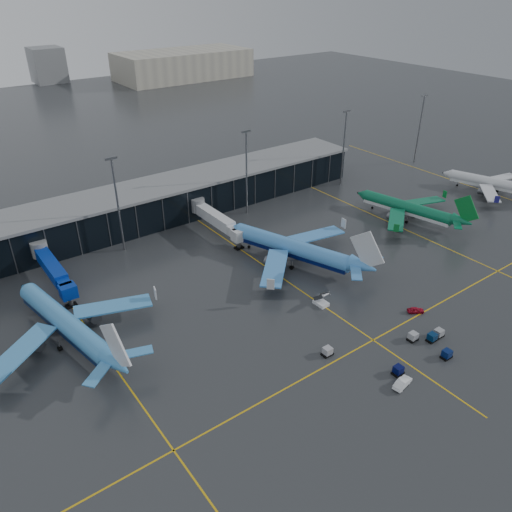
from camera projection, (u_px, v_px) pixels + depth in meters
ground at (287, 321)px, 105.46m from camera, size 600.00×600.00×0.00m
terminal_pier at (154, 203)px, 146.24m from camera, size 142.00×17.00×10.70m
jet_bridges at (53, 269)px, 115.34m from camera, size 94.00×27.50×7.20m
flood_masts at (187, 185)px, 136.25m from camera, size 203.00×0.50×25.50m
distant_hangars at (78, 73)px, 316.11m from camera, size 260.00×71.00×22.00m
taxi_lines at (291, 284)px, 118.03m from camera, size 220.00×120.00×0.02m
airliner_arkefly at (63, 312)px, 97.25m from camera, size 44.43×48.63×13.11m
airliner_klm_near at (291, 238)px, 123.96m from camera, size 51.13×54.37×13.50m
airliner_aer_lingus at (408, 201)px, 146.75m from camera, size 40.31×43.81×11.56m
airliner_ba at (494, 177)px, 164.25m from camera, size 42.27×45.10×11.30m
baggage_carts at (410, 347)px, 97.08m from camera, size 24.21×15.58×1.70m
mobile_airstair at (321, 302)px, 110.44m from camera, size 2.27×3.25×3.45m
service_van_red at (416, 310)px, 107.96m from camera, size 3.80×3.19×1.23m
service_van_white at (402, 383)px, 88.63m from camera, size 4.75×2.38×1.50m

